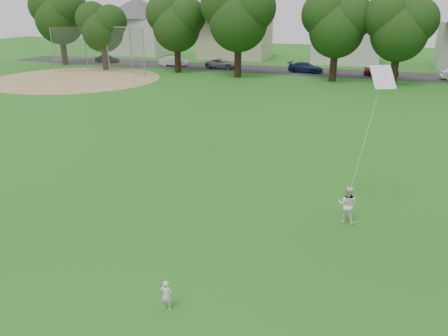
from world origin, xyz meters
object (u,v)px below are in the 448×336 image
(toddler, at_px, (166,295))
(baseball_backstop, at_px, (105,50))
(older_boy, at_px, (347,204))
(kite, at_px, (365,138))

(toddler, xyz_separation_m, baseball_backstop, (-25.87, 35.76, 2.10))
(older_boy, height_order, baseball_backstop, baseball_backstop)
(toddler, height_order, baseball_backstop, baseball_backstop)
(older_boy, height_order, kite, kite)
(older_boy, distance_m, baseball_backstop, 41.73)
(kite, bearing_deg, older_boy, -119.86)
(older_boy, relative_size, kite, 0.31)
(older_boy, bearing_deg, toddler, 66.74)
(toddler, bearing_deg, baseball_backstop, -62.29)
(older_boy, distance_m, kite, 2.47)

